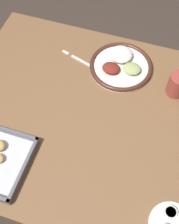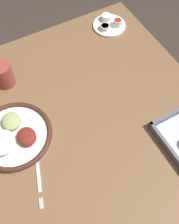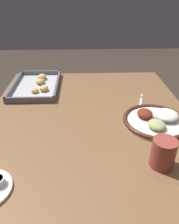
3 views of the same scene
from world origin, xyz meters
The scene contains 6 objects.
ground_plane centered at (0.00, 0.00, 0.00)m, with size 8.00×8.00×0.00m, color #382D26.
dining_table centered at (0.00, 0.00, 0.63)m, with size 1.10×0.95×0.73m.
dinner_plate centered at (-0.08, -0.29, 0.75)m, with size 0.28×0.28×0.05m.
fork centered at (0.11, -0.27, 0.74)m, with size 0.19×0.07×0.00m.
baking_tray centered at (0.33, 0.29, 0.75)m, with size 0.40×0.26×0.04m.
drinking_cup centered at (-0.33, -0.23, 0.78)m, with size 0.08×0.08×0.10m.
Camera 3 is at (-0.87, 0.03, 1.26)m, focal length 35.00 mm.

